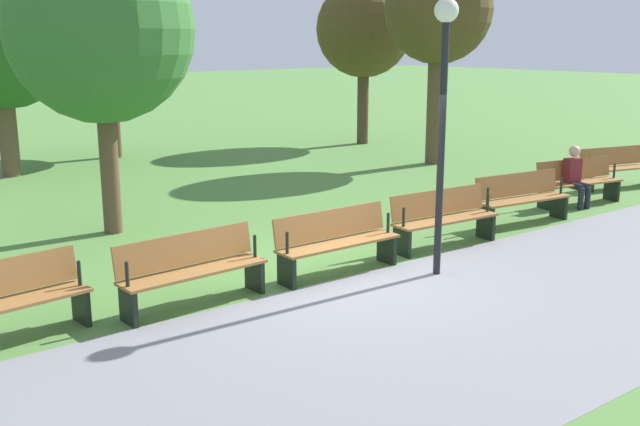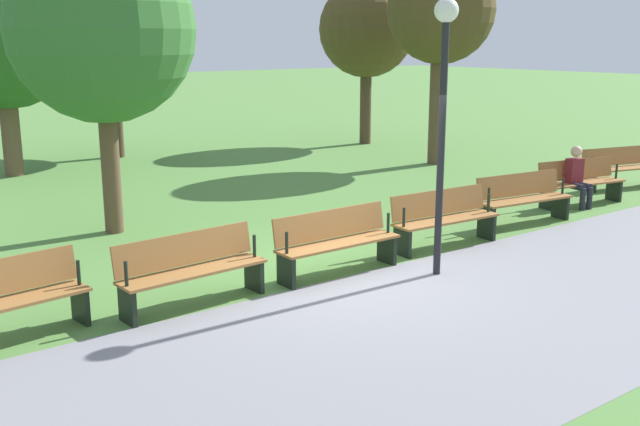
# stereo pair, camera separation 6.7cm
# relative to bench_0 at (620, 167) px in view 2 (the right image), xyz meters

# --- Properties ---
(ground_plane) EXTENTS (120.00, 120.00, 0.00)m
(ground_plane) POSITION_rel_bench_0_xyz_m (8.79, 1.13, -0.48)
(ground_plane) COLOR #54843D
(path_paving) EXTENTS (31.93, 4.27, 0.01)m
(path_paving) POSITION_rel_bench_0_xyz_m (8.79, 3.42, -0.48)
(path_paving) COLOR gray
(path_paving) RESTS_ON ground
(bench_0) EXTENTS (1.97, 0.92, 0.89)m
(bench_0) POSITION_rel_bench_0_xyz_m (0.00, 0.00, 0.00)
(bench_0) COLOR #996633
(bench_0) RESTS_ON ground
(bench_1) EXTENTS (1.96, 0.81, 0.89)m
(bench_1) POSITION_rel_bench_0_xyz_m (2.17, 0.46, 0.00)
(bench_1) COLOR #996633
(bench_1) RESTS_ON ground
(bench_2) EXTENTS (1.95, 0.70, 0.89)m
(bench_2) POSITION_rel_bench_0_xyz_m (4.36, 0.80, 0.00)
(bench_2) COLOR #996633
(bench_2) RESTS_ON ground
(bench_3) EXTENTS (1.93, 0.59, 0.89)m
(bench_3) POSITION_rel_bench_0_xyz_m (6.57, 1.00, 0.00)
(bench_3) COLOR #996633
(bench_3) RESTS_ON ground
(bench_4) EXTENTS (1.91, 0.47, 0.89)m
(bench_4) POSITION_rel_bench_0_xyz_m (8.79, 1.06, 0.00)
(bench_4) COLOR #996633
(bench_4) RESTS_ON ground
(bench_5) EXTENTS (1.93, 0.59, 0.89)m
(bench_5) POSITION_rel_bench_0_xyz_m (11.01, 1.00, 0.00)
(bench_5) COLOR #996633
(bench_5) RESTS_ON ground
(person_seated) EXTENTS (0.39, 0.56, 1.20)m
(person_seated) POSITION_rel_bench_0_xyz_m (2.42, 0.57, 0.16)
(person_seated) COLOR maroon
(person_seated) RESTS_ON ground
(tree_0) EXTENTS (3.03, 3.03, 4.89)m
(tree_0) POSITION_rel_bench_0_xyz_m (10.42, -3.01, 2.88)
(tree_0) COLOR brown
(tree_0) RESTS_ON ground
(tree_1) EXTENTS (3.76, 3.76, 5.56)m
(tree_1) POSITION_rel_bench_0_xyz_m (7.18, -10.86, 3.19)
(tree_1) COLOR #4C3828
(tree_1) RESTS_ON ground
(tree_2) EXTENTS (3.80, 3.80, 5.40)m
(tree_2) POSITION_rel_bench_0_xyz_m (10.31, -9.63, 3.00)
(tree_2) COLOR brown
(tree_2) RESTS_ON ground
(tree_3) EXTENTS (2.76, 2.76, 5.34)m
(tree_3) POSITION_rel_bench_0_xyz_m (0.88, -4.76, 3.42)
(tree_3) COLOR brown
(tree_3) RESTS_ON ground
(tree_4) EXTENTS (2.93, 2.93, 4.99)m
(tree_4) POSITION_rel_bench_0_xyz_m (-0.11, -8.82, 3.01)
(tree_4) COLOR #4C3828
(tree_4) RESTS_ON ground
(lamp_post) EXTENTS (0.32, 0.32, 3.75)m
(lamp_post) POSITION_rel_bench_0_xyz_m (7.68, 1.95, 2.15)
(lamp_post) COLOR black
(lamp_post) RESTS_ON ground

